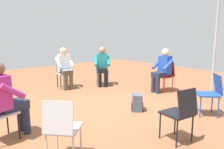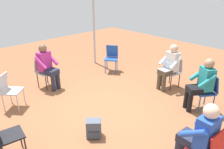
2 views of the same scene
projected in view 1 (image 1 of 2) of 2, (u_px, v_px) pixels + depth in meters
The scene contains 13 objects.
ground_plane at pixel (99, 107), 4.97m from camera, with size 14.00×14.00×0.00m, color brown.
chair_southwest at pixel (102, 69), 7.20m from camera, with size 0.57×0.58×0.85m.
chair_west at pixel (166, 74), 6.34m from camera, with size 0.47×0.43×0.85m.
chair_north at pixel (181, 111), 3.26m from camera, with size 0.45×0.49×0.85m.
chair_northwest at pixel (211, 91), 4.39m from camera, with size 0.58×0.58×0.85m.
chair_south at pixel (63, 71), 6.80m from camera, with size 0.46×0.50×0.85m.
chair_northeast at pixel (62, 126), 2.72m from camera, with size 0.59×0.58×0.85m.
person_with_laptop at pixel (65, 66), 6.62m from camera, with size 0.55×0.57×1.24m.
person_in_teal at pixel (102, 64), 7.00m from camera, with size 0.63×0.63×1.24m.
person_in_blue at pixel (163, 68), 6.20m from camera, with size 0.54×0.52×1.24m.
person_in_magenta at pixel (6, 96), 3.36m from camera, with size 0.58×0.57×1.24m.
backpack_near_laptop_user at pixel (137, 103), 4.72m from camera, with size 0.34×0.34×0.36m.
tent_pole_far at pixel (215, 48), 6.03m from camera, with size 0.07×0.07×2.53m, color #B2B2B7.
Camera 1 is at (2.86, 3.82, 1.62)m, focal length 35.00 mm.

